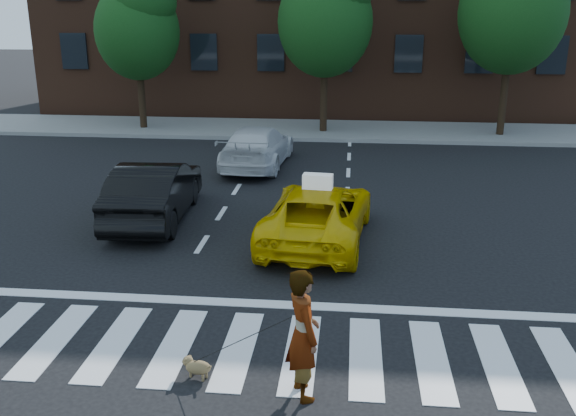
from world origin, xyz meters
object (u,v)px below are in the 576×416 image
Objects in this scene: tree_left at (137,20)px; white_suv at (257,146)px; black_sedan at (154,191)px; taxi at (318,213)px; dog at (196,366)px; woman at (303,334)px; tree_mid at (326,10)px.

white_suv is (5.57, -5.45, -3.78)m from tree_left.
white_suv is (1.74, 5.56, -0.07)m from black_sedan.
black_sedan is at bearing -70.82° from tree_left.
dog is at bearing 81.61° from taxi.
tree_left is 13.06× the size of dog.
taxi is 9.30× the size of dog.
tree_left is 3.44× the size of woman.
tree_mid reaches higher than tree_left.
woman is (4.25, -7.09, 0.21)m from black_sedan.
tree_mid is at bearing -0.00° from tree_left.
dog is (-1.00, -17.81, -4.68)m from tree_mid.
tree_left is 14.92m from taxi.
taxi is 6.06m from woman.
white_suv is 12.90m from woman.
white_suv is at bearing -12.66° from woman.
woman reaches higher than dog.
tree_mid is 14.26× the size of dog.
tree_left is 1.40× the size of taxi.
taxi is 1.01× the size of white_suv.
taxi is at bearing -56.64° from tree_left.
woman is (8.08, -18.10, -3.50)m from tree_left.
taxi reaches higher than dog.
tree_mid reaches higher than black_sedan.
tree_mid is (7.50, -0.00, 0.41)m from tree_left.
white_suv reaches higher than dog.
black_sedan is at bearing -108.44° from tree_mid.
black_sedan reaches higher than dog.
white_suv is (-2.37, 6.60, 0.02)m from taxi.
dog is at bearing 108.25° from black_sedan.
white_suv is at bearing -110.51° from black_sedan.
dog is (0.93, -12.37, -0.49)m from white_suv.
dog is (-1.43, -5.77, -0.47)m from taxi.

